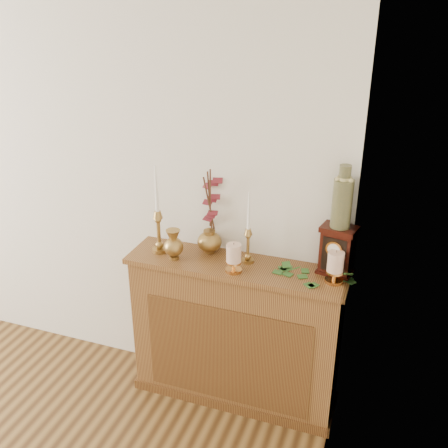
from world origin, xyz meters
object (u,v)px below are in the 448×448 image
at_px(bud_vase, 174,245).
at_px(ginger_jar, 212,212).
at_px(ceramic_vase, 342,200).
at_px(mantel_clock, 337,251).
at_px(candlestick_center, 248,240).
at_px(candlestick_left, 158,225).

distance_m(bud_vase, ginger_jar, 0.28).
height_order(bud_vase, ceramic_vase, ceramic_vase).
relative_size(bud_vase, mantel_clock, 0.65).
relative_size(bud_vase, ceramic_vase, 0.54).
xyz_separation_m(bud_vase, ceramic_vase, (0.88, 0.15, 0.33)).
distance_m(candlestick_center, ceramic_vase, 0.56).
height_order(candlestick_center, ginger_jar, ginger_jar).
relative_size(candlestick_left, ceramic_vase, 1.57).
bearing_deg(ceramic_vase, ginger_jar, 177.15).
distance_m(candlestick_center, ginger_jar, 0.27).
relative_size(candlestick_center, ceramic_vase, 1.26).
distance_m(candlestick_left, bud_vase, 0.15).
height_order(candlestick_center, ceramic_vase, ceramic_vase).
xyz_separation_m(bud_vase, mantel_clock, (0.88, 0.14, 0.05)).
bearing_deg(candlestick_left, candlestick_center, 5.48).
xyz_separation_m(candlestick_left, ceramic_vase, (0.99, 0.09, 0.25)).
bearing_deg(bud_vase, candlestick_center, 14.54).
bearing_deg(candlestick_left, ceramic_vase, 5.22).
bearing_deg(ceramic_vase, candlestick_center, -175.06).
bearing_deg(candlestick_left, mantel_clock, 5.08).
distance_m(candlestick_left, candlestick_center, 0.52).
relative_size(candlestick_center, ginger_jar, 0.80).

